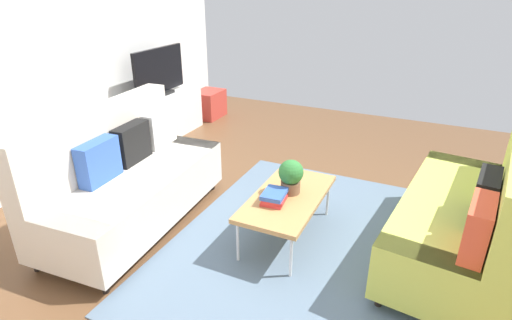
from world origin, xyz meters
The scene contains 17 objects.
ground_plane centered at (0.00, 0.00, 0.00)m, with size 7.68×7.68×0.00m, color brown.
wall_far centered at (0.00, 2.80, 1.45)m, with size 6.40×0.12×2.90m, color white.
area_rug centered at (-0.15, -0.27, 0.01)m, with size 2.90×2.20×0.01m, color slate.
couch_beige centered at (-0.49, 1.35, 0.45)m, with size 1.95×0.97×1.10m.
couch_green centered at (0.18, -1.49, 0.45)m, with size 1.99×1.06×1.10m.
coffee_table centered at (-0.10, -0.07, 0.39)m, with size 1.10×0.56×0.42m.
tv_console centered at (1.48, 2.46, 0.32)m, with size 1.40×0.44×0.64m, color silver.
tv centered at (1.48, 2.44, 0.95)m, with size 1.00×0.20×0.64m.
storage_trunk centered at (2.58, 2.36, 0.22)m, with size 0.52×0.40×0.44m, color #B2382D.
potted_plant centered at (-0.03, -0.07, 0.58)m, with size 0.22×0.22×0.30m.
table_book_0 centered at (-0.24, -0.01, 0.43)m, with size 0.24×0.18×0.02m, color red.
table_book_1 centered at (-0.24, -0.01, 0.46)m, with size 0.24×0.18×0.03m, color red.
table_book_2 centered at (-0.24, -0.01, 0.49)m, with size 0.24×0.18×0.04m, color #3359B2.
vase_0 centered at (0.90, 2.51, 0.71)m, with size 0.11×0.11×0.14m, color #4C72B2.
bottle_0 centered at (1.07, 2.42, 0.71)m, with size 0.05×0.05×0.15m, color gold.
bottle_1 centered at (1.17, 2.42, 0.73)m, with size 0.06×0.06×0.18m, color orange.
bottle_2 centered at (1.28, 2.42, 0.72)m, with size 0.05×0.05×0.15m, color purple.
Camera 1 is at (-3.00, -1.14, 2.15)m, focal length 28.58 mm.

